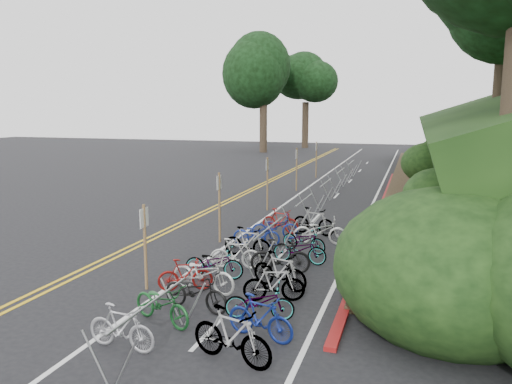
{
  "coord_description": "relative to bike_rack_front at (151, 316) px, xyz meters",
  "views": [
    {
      "loc": [
        7.09,
        -11.08,
        4.67
      ],
      "look_at": [
        0.89,
        8.35,
        1.3
      ],
      "focal_mm": 35.0,
      "sensor_mm": 36.0,
      "label": 1
    }
  ],
  "objects": [
    {
      "name": "bike_rack_front",
      "position": [
        0.0,
        0.0,
        0.0
      ],
      "size": [
        1.09,
        2.93,
        1.06
      ],
      "color": "gray",
      "rests_on": "ground"
    },
    {
      "name": "bike_racks_rest",
      "position": [
        0.56,
        16.11,
        0.07
      ],
      "size": [
        1.14,
        23.0,
        1.17
      ],
      "color": "gray",
      "rests_on": "ground"
    },
    {
      "name": "ground",
      "position": [
        -2.44,
        3.11,
        -0.78
      ],
      "size": [
        120.0,
        120.0,
        0.0
      ],
      "primitive_type": "plane",
      "color": "black",
      "rests_on": "ground"
    },
    {
      "name": "road_markings",
      "position": [
        -1.81,
        13.21,
        -0.78
      ],
      "size": [
        7.47,
        80.0,
        0.01
      ],
      "color": "gold",
      "rests_on": "ground"
    },
    {
      "name": "signposts_rest",
      "position": [
        -1.84,
        17.11,
        0.65
      ],
      "size": [
        0.08,
        18.4,
        2.5
      ],
      "color": "brown",
      "rests_on": "ground"
    },
    {
      "name": "signpost_near",
      "position": [
        -1.92,
        3.11,
        0.52
      ],
      "size": [
        0.08,
        0.4,
        2.27
      ],
      "color": "brown",
      "rests_on": "ground"
    },
    {
      "name": "bike_front",
      "position": [
        -0.89,
        3.32,
        -0.35
      ],
      "size": [
        0.98,
        1.47,
        0.86
      ],
      "primitive_type": "imported",
      "rotation": [
        0.0,
        0.0,
        2.01
      ],
      "color": "maroon",
      "rests_on": "ground"
    },
    {
      "name": "red_curb",
      "position": [
        3.26,
        15.11,
        -0.73
      ],
      "size": [
        0.25,
        28.0,
        0.1
      ],
      "primitive_type": "cube",
      "color": "maroon",
      "rests_on": "ground"
    },
    {
      "name": "bike_valet",
      "position": [
        0.54,
        5.09,
        -0.31
      ],
      "size": [
        3.3,
        11.88,
        1.07
      ],
      "color": "#9E9EA3",
      "rests_on": "ground"
    }
  ]
}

